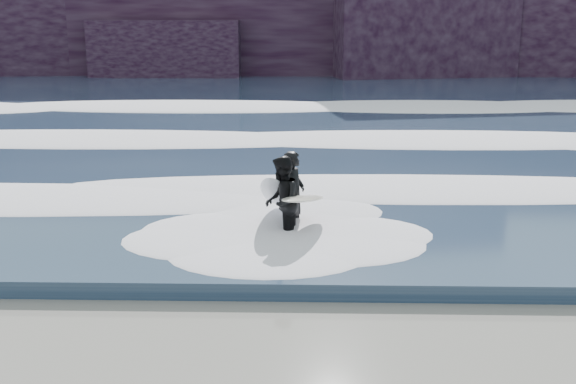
# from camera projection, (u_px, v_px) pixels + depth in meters

# --- Properties ---
(sea) EXTENTS (90.00, 52.00, 0.30)m
(sea) POSITION_uv_depth(u_px,v_px,m) (278.00, 100.00, 36.53)
(sea) COLOR #24374F
(sea) RESTS_ON ground
(headland) EXTENTS (70.00, 9.00, 10.00)m
(headland) POSITION_uv_depth(u_px,v_px,m) (287.00, 5.00, 51.87)
(headland) COLOR black
(headland) RESTS_ON ground
(foam_near) EXTENTS (60.00, 3.20, 0.20)m
(foam_near) POSITION_uv_depth(u_px,v_px,m) (245.00, 188.00, 17.06)
(foam_near) COLOR white
(foam_near) RESTS_ON sea
(foam_mid) EXTENTS (60.00, 4.00, 0.24)m
(foam_mid) POSITION_uv_depth(u_px,v_px,m) (263.00, 138.00, 23.85)
(foam_mid) COLOR white
(foam_mid) RESTS_ON sea
(foam_far) EXTENTS (60.00, 4.80, 0.30)m
(foam_far) POSITION_uv_depth(u_px,v_px,m) (275.00, 104.00, 32.58)
(foam_far) COLOR white
(foam_far) RESTS_ON sea
(surfer_left) EXTENTS (0.99, 1.82, 1.75)m
(surfer_left) POSITION_uv_depth(u_px,v_px,m) (290.00, 194.00, 14.52)
(surfer_left) COLOR black
(surfer_left) RESTS_ON ground
(surfer_right) EXTENTS (1.36, 2.11, 1.77)m
(surfer_right) POSITION_uv_depth(u_px,v_px,m) (284.00, 201.00, 13.87)
(surfer_right) COLOR black
(surfer_right) RESTS_ON ground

